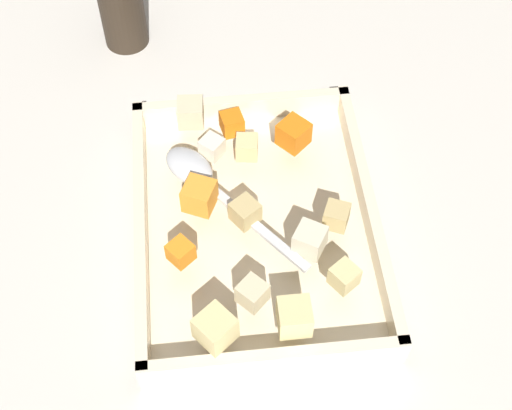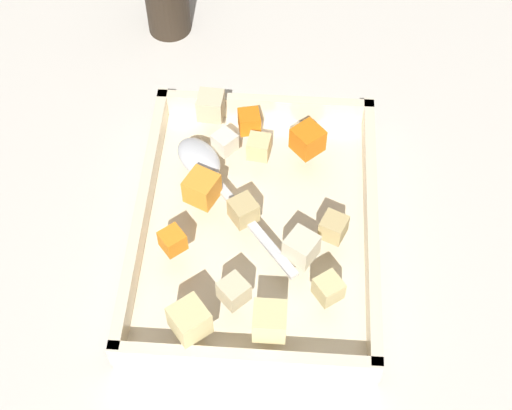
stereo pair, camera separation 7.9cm
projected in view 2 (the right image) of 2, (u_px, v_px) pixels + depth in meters
The scene contains 17 objects.
ground_plane at pixel (269, 233), 0.84m from camera, with size 4.00×4.00×0.00m, color beige.
baking_dish at pixel (256, 228), 0.83m from camera, with size 0.35×0.27×0.05m.
carrot_chunk_far_left at pixel (308, 140), 0.84m from camera, with size 0.03×0.03×0.03m, color orange.
carrot_chunk_corner_ne at pixel (202, 188), 0.80m from camera, with size 0.03×0.03×0.03m, color orange.
carrot_chunk_corner_se at pixel (249, 121), 0.86m from camera, with size 0.02×0.02×0.02m, color orange.
carrot_chunk_center at pixel (173, 241), 0.77m from camera, with size 0.02×0.02×0.02m, color orange.
potato_chunk_heap_side at pixel (190, 320), 0.71m from camera, with size 0.03×0.03×0.03m, color #E0CC89.
potato_chunk_under_handle at pixel (270, 321), 0.71m from camera, with size 0.03×0.03×0.03m, color #E0CC89.
potato_chunk_far_right at pixel (243, 210), 0.79m from camera, with size 0.03×0.03×0.03m, color tan.
potato_chunk_rim_edge at pixel (211, 105), 0.87m from camera, with size 0.03×0.03×0.03m, color beige.
potato_chunk_corner_nw at pixel (234, 291), 0.73m from camera, with size 0.03×0.03×0.03m, color beige.
potato_chunk_corner_sw at pixel (333, 227), 0.77m from camera, with size 0.03×0.03×0.03m, color tan.
potato_chunk_heap_top at pixel (328, 288), 0.73m from camera, with size 0.02×0.02×0.02m, color #E0CC89.
potato_chunk_near_right at pixel (259, 147), 0.84m from camera, with size 0.02×0.02×0.02m, color #E0CC89.
parsnip_chunk_back_center at pixel (301, 247), 0.76m from camera, with size 0.03×0.03×0.03m, color beige.
parsnip_chunk_near_spoon at pixel (225, 142), 0.84m from camera, with size 0.02×0.02×0.02m, color silver.
serving_spoon at pixel (205, 166), 0.83m from camera, with size 0.18×0.15×0.02m.
Camera 2 is at (-0.46, -0.02, 0.70)m, focal length 51.77 mm.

